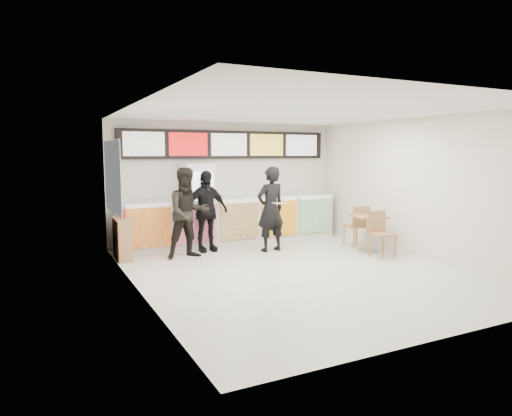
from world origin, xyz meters
TOP-DOWN VIEW (x-y plane):
  - floor at (0.00, 0.00)m, footprint 7.00×7.00m
  - ceiling at (0.00, 0.00)m, footprint 7.00×7.00m
  - wall_back at (0.00, 3.50)m, footprint 6.00×0.00m
  - wall_left at (-3.00, 0.00)m, footprint 0.00×7.00m
  - wall_right at (3.00, 0.00)m, footprint 0.00×7.00m
  - service_counter at (0.00, 3.09)m, footprint 5.56×0.77m
  - menu_board at (0.00, 3.41)m, footprint 5.50×0.14m
  - drinks_fridge at (-0.93, 3.11)m, footprint 0.70×0.67m
  - mirror_panel at (-2.99, 2.45)m, footprint 0.01×2.00m
  - customer_main at (0.38, 1.85)m, footprint 0.75×0.54m
  - customer_left at (-1.52, 2.04)m, footprint 0.97×0.77m
  - customer_mid at (-0.96, 2.50)m, footprint 1.11×0.51m
  - pizza_slice at (0.38, 1.40)m, footprint 0.36×0.36m
  - cafe_table at (2.35, 0.81)m, footprint 0.78×1.75m
  - condiment_ledge at (-2.82, 2.51)m, footprint 0.32×0.79m

SIDE VIEW (x-z plane):
  - floor at x=0.00m, z-range 0.00..0.00m
  - condiment_ledge at x=-2.82m, z-range -0.08..0.98m
  - service_counter at x=0.00m, z-range 0.00..1.14m
  - cafe_table at x=2.35m, z-range 0.08..1.07m
  - customer_mid at x=-0.96m, z-range 0.00..1.85m
  - customer_left at x=-1.52m, z-range 0.00..1.94m
  - customer_main at x=0.38m, z-range 0.00..1.94m
  - drinks_fridge at x=-0.93m, z-range 0.00..2.00m
  - pizza_slice at x=0.38m, z-range 1.15..1.17m
  - wall_back at x=0.00m, z-range -1.50..4.50m
  - wall_left at x=-3.00m, z-range -2.00..5.00m
  - wall_right at x=3.00m, z-range -2.00..5.00m
  - mirror_panel at x=-2.99m, z-range 1.00..2.50m
  - menu_board at x=0.00m, z-range 2.10..2.80m
  - ceiling at x=0.00m, z-range 3.00..3.00m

